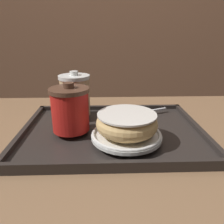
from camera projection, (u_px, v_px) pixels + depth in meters
cafe_table at (122, 175)px, 0.66m from camera, size 0.98×0.66×0.70m
serving_tray at (112, 132)px, 0.59m from camera, size 0.47×0.35×0.02m
coffee_cup_front at (70, 109)px, 0.54m from camera, size 0.10×0.10×0.12m
coffee_cup_rear at (75, 95)px, 0.64m from camera, size 0.09×0.09×0.13m
plate_with_chocolate_donut at (128, 135)px, 0.52m from camera, size 0.17×0.17×0.01m
donut_chocolate_glazed at (129, 123)px, 0.51m from camera, size 0.14×0.14×0.05m
spoon at (133, 113)px, 0.66m from camera, size 0.16×0.08×0.01m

